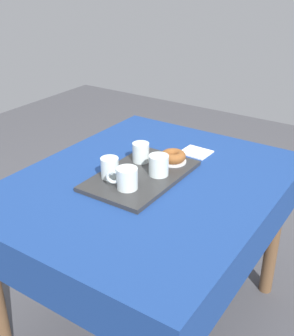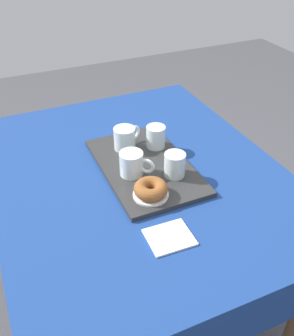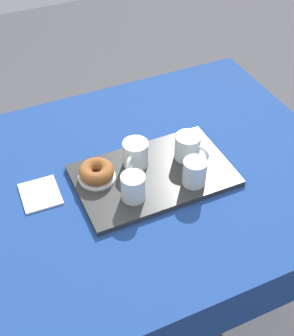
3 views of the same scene
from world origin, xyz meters
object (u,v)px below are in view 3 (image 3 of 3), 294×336
object	(u,v)px
water_glass_near	(133,188)
water_glass_far	(194,173)
dining_table	(149,193)
tea_mug_right	(188,148)
sugar_donut_left	(96,171)
paper_napkin	(40,194)
donut_plate_left	(97,177)
tea_mug_left	(135,154)
serving_tray	(155,175)

from	to	relation	value
water_glass_near	water_glass_far	world-z (taller)	same
dining_table	water_glass_near	bearing A→B (deg)	-133.80
tea_mug_right	sugar_donut_left	size ratio (longest dim) A/B	1.09
water_glass_far	paper_napkin	distance (m)	0.46
dining_table	donut_plate_left	bearing A→B (deg)	173.40
tea_mug_right	water_glass_far	xyz separation A→B (m)	(-0.04, -0.11, -0.00)
water_glass_far	sugar_donut_left	world-z (taller)	water_glass_far
sugar_donut_left	paper_napkin	size ratio (longest dim) A/B	0.85
dining_table	tea_mug_right	bearing A→B (deg)	-4.30
tea_mug_left	water_glass_far	distance (m)	0.19
water_glass_near	dining_table	bearing A→B (deg)	46.20
water_glass_far	paper_napkin	world-z (taller)	water_glass_far
water_glass_far	serving_tray	bearing A→B (deg)	136.38
tea_mug_right	sugar_donut_left	world-z (taller)	tea_mug_right
dining_table	serving_tray	distance (m)	0.11
tea_mug_left	water_glass_near	bearing A→B (deg)	-115.89
sugar_donut_left	tea_mug_left	bearing A→B (deg)	4.12
serving_tray	paper_napkin	bearing A→B (deg)	168.07
tea_mug_left	sugar_donut_left	xyz separation A→B (m)	(-0.13, -0.01, -0.01)
donut_plate_left	water_glass_near	bearing A→B (deg)	-59.77
water_glass_far	sugar_donut_left	distance (m)	0.29
tea_mug_right	paper_napkin	distance (m)	0.47
tea_mug_left	sugar_donut_left	world-z (taller)	tea_mug_left
sugar_donut_left	water_glass_far	bearing A→B (deg)	-27.97
dining_table	water_glass_far	bearing A→B (deg)	-51.64
tea_mug_left	donut_plate_left	distance (m)	0.13
dining_table	donut_plate_left	world-z (taller)	donut_plate_left
dining_table	tea_mug_right	size ratio (longest dim) A/B	10.34
donut_plate_left	paper_napkin	world-z (taller)	donut_plate_left
water_glass_far	donut_plate_left	xyz separation A→B (m)	(-0.26, 0.14, -0.03)
serving_tray	tea_mug_right	size ratio (longest dim) A/B	4.07
tea_mug_right	paper_napkin	world-z (taller)	tea_mug_right
water_glass_far	paper_napkin	bearing A→B (deg)	159.96
donut_plate_left	tea_mug_left	bearing A→B (deg)	4.12
serving_tray	sugar_donut_left	world-z (taller)	sugar_donut_left
paper_napkin	sugar_donut_left	bearing A→B (deg)	-6.67
serving_tray	sugar_donut_left	xyz separation A→B (m)	(-0.17, 0.05, 0.04)
dining_table	paper_napkin	xyz separation A→B (m)	(-0.33, 0.04, 0.10)
dining_table	water_glass_near	world-z (taller)	water_glass_near
paper_napkin	tea_mug_right	bearing A→B (deg)	-5.99
tea_mug_right	water_glass_near	distance (m)	0.24
sugar_donut_left	paper_napkin	world-z (taller)	sugar_donut_left
dining_table	paper_napkin	distance (m)	0.35
tea_mug_right	donut_plate_left	distance (m)	0.29
tea_mug_right	water_glass_far	distance (m)	0.11
dining_table	serving_tray	size ratio (longest dim) A/B	2.54
dining_table	sugar_donut_left	world-z (taller)	sugar_donut_left
serving_tray	tea_mug_right	bearing A→B (deg)	10.47
serving_tray	sugar_donut_left	bearing A→B (deg)	162.88
water_glass_far	sugar_donut_left	size ratio (longest dim) A/B	0.77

